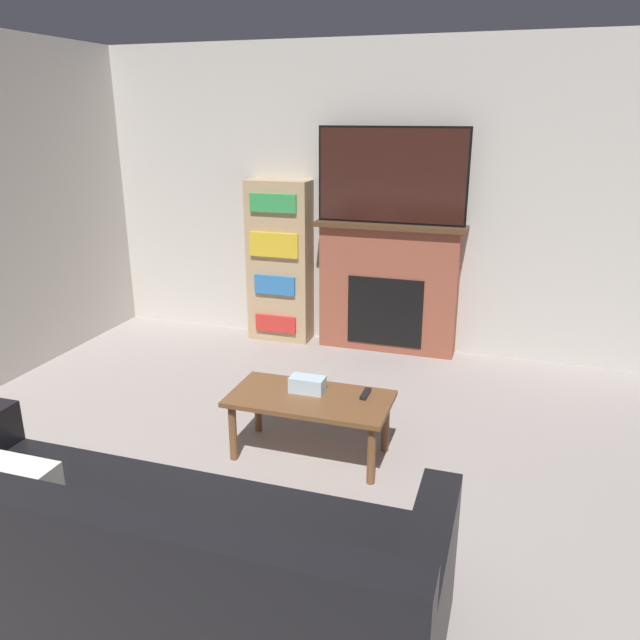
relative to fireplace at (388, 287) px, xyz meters
The scene contains 8 objects.
wall_back 0.80m from the fireplace, 147.71° to the left, with size 6.11×0.06×2.70m.
fireplace is the anchor object (origin of this frame).
tv 0.99m from the fireplace, 90.00° to the right, with size 1.30×0.03×0.82m.
couch 3.58m from the fireplace, 94.46° to the right, with size 2.45×0.96×0.84m.
coffee_table 2.03m from the fireplace, 91.84° to the right, with size 1.01×0.52×0.41m.
tissue_box 1.96m from the fireplace, 93.04° to the right, with size 0.22×0.12×0.10m.
remote_control 1.92m from the fireplace, 82.15° to the right, with size 0.04×0.15×0.02m.
bookshelf 1.05m from the fireplace, behind, with size 0.59×0.29×1.52m.
Camera 1 is at (1.30, -1.01, 2.10)m, focal length 35.00 mm.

